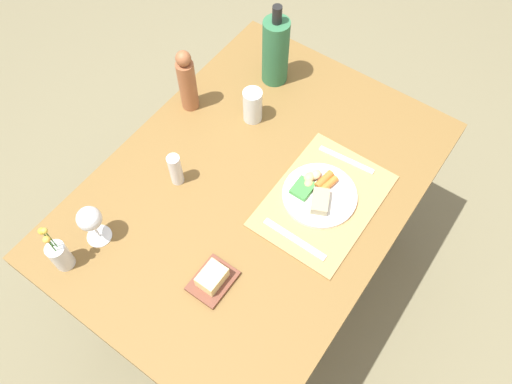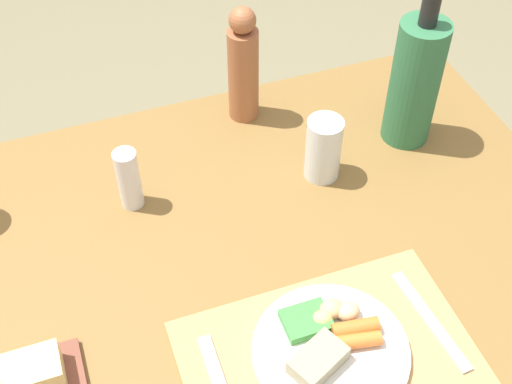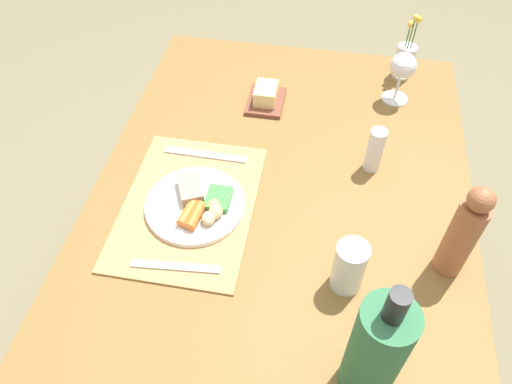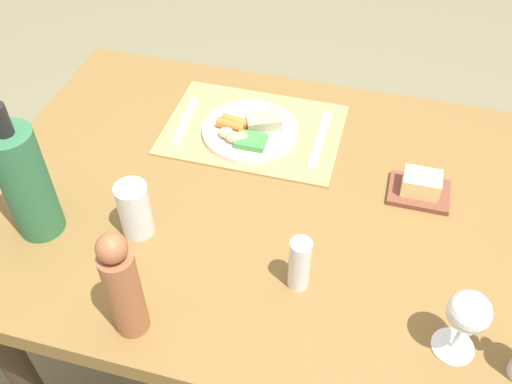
# 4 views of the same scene
# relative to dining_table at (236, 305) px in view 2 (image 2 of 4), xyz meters

# --- Properties ---
(dining_table) EXTENTS (1.24, 0.90, 0.73)m
(dining_table) POSITION_rel_dining_table_xyz_m (0.00, 0.00, 0.00)
(dining_table) COLOR brown
(dining_table) RESTS_ON ground_plane
(placemat) EXTENTS (0.42, 0.30, 0.01)m
(placemat) POSITION_rel_dining_table_xyz_m (0.08, -0.21, 0.09)
(placemat) COLOR tan
(placemat) RESTS_ON dining_table
(dinner_plate) EXTENTS (0.23, 0.23, 0.04)m
(dinner_plate) POSITION_rel_dining_table_xyz_m (0.08, -0.18, 0.11)
(dinner_plate) COLOR white
(dinner_plate) RESTS_ON placemat
(knife) EXTENTS (0.03, 0.19, 0.00)m
(knife) POSITION_rel_dining_table_xyz_m (0.25, -0.19, 0.10)
(knife) COLOR silver
(knife) RESTS_ON placemat
(cooler_bottle) EXTENTS (0.09, 0.09, 0.31)m
(cooler_bottle) POSITION_rel_dining_table_xyz_m (0.42, 0.21, 0.22)
(cooler_bottle) COLOR #306E44
(cooler_bottle) RESTS_ON dining_table
(butter_dish) EXTENTS (0.13, 0.10, 0.06)m
(butter_dish) POSITION_rel_dining_table_xyz_m (-0.32, -0.09, 0.11)
(butter_dish) COLOR brown
(butter_dish) RESTS_ON dining_table
(water_tumbler) EXTENTS (0.06, 0.06, 0.12)m
(water_tumbler) POSITION_rel_dining_table_xyz_m (0.22, 0.16, 0.14)
(water_tumbler) COLOR silver
(water_tumbler) RESTS_ON dining_table
(salt_shaker) EXTENTS (0.04, 0.04, 0.12)m
(salt_shaker) POSITION_rel_dining_table_xyz_m (-0.12, 0.21, 0.15)
(salt_shaker) COLOR white
(salt_shaker) RESTS_ON dining_table
(pepper_mill) EXTENTS (0.06, 0.06, 0.24)m
(pepper_mill) POSITION_rel_dining_table_xyz_m (0.14, 0.37, 0.20)
(pepper_mill) COLOR #A15E39
(pepper_mill) RESTS_ON dining_table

